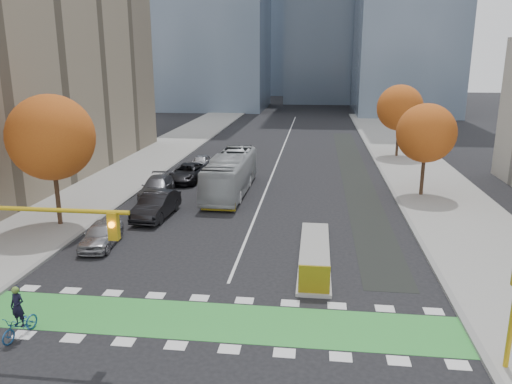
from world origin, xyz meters
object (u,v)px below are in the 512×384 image
(hazard_board, at_px, (314,280))
(bus, at_px, (230,174))
(tree_east_near, at_px, (426,133))
(parked_car_c, at_px, (157,187))
(tree_west, at_px, (51,138))
(parked_car_e, at_px, (201,162))
(parked_car_a, at_px, (101,234))
(parked_car_b, at_px, (156,205))
(cyclist, at_px, (19,320))
(tree_east_far, at_px, (400,108))
(parked_car_d, at_px, (187,173))

(hazard_board, xyz_separation_m, bus, (-6.68, 17.04, 0.74))
(tree_east_near, bearing_deg, parked_car_c, -172.71)
(tree_west, bearing_deg, tree_east_near, 22.62)
(hazard_board, xyz_separation_m, parked_car_e, (-10.97, 25.35, -0.13))
(parked_car_c, bearing_deg, parked_car_e, 78.23)
(parked_car_a, xyz_separation_m, parked_car_b, (1.42, 5.48, 0.15))
(parked_car_a, relative_size, parked_car_b, 0.80)
(parked_car_b, bearing_deg, tree_east_near, 25.38)
(cyclist, bearing_deg, tree_east_near, 60.23)
(tree_east_near, height_order, tree_east_far, tree_east_far)
(parked_car_c, relative_size, parked_car_d, 0.97)
(parked_car_b, distance_m, parked_car_d, 10.13)
(tree_east_far, xyz_separation_m, bus, (-15.18, -16.76, -3.70))
(tree_east_far, distance_m, parked_car_c, 28.06)
(tree_west, bearing_deg, parked_car_e, 74.01)
(cyclist, relative_size, bus, 0.19)
(bus, relative_size, parked_car_e, 2.82)
(tree_east_far, relative_size, parked_car_b, 1.49)
(tree_west, relative_size, parked_car_a, 2.01)
(tree_east_near, distance_m, bus, 15.07)
(tree_east_near, distance_m, parked_car_d, 19.62)
(bus, bearing_deg, hazard_board, -67.99)
(hazard_board, xyz_separation_m, tree_east_far, (8.50, 33.80, 4.44))
(cyclist, distance_m, parked_car_b, 14.95)
(tree_east_far, xyz_separation_m, parked_car_b, (-19.00, -23.57, -4.40))
(tree_east_far, xyz_separation_m, cyclist, (-19.50, -38.51, -4.55))
(tree_east_near, distance_m, parked_car_a, 24.17)
(parked_car_b, bearing_deg, tree_west, -152.98)
(tree_east_far, bearing_deg, cyclist, -116.86)
(tree_east_far, distance_m, cyclist, 43.40)
(tree_east_near, bearing_deg, parked_car_e, 158.29)
(tree_east_near, distance_m, parked_car_e, 20.84)
(bus, bearing_deg, parked_car_b, -118.71)
(cyclist, relative_size, parked_car_c, 0.40)
(tree_east_far, xyz_separation_m, parked_car_e, (-19.47, -8.45, -4.57))
(parked_car_e, bearing_deg, parked_car_c, -95.28)
(parked_car_b, xyz_separation_m, parked_car_d, (-0.51, 10.12, -0.10))
(parked_car_b, bearing_deg, bus, 63.81)
(parked_car_d, relative_size, parked_car_e, 1.36)
(parked_car_d, bearing_deg, cyclist, -85.18)
(hazard_board, bearing_deg, tree_east_far, 75.88)
(tree_east_near, relative_size, cyclist, 3.42)
(parked_car_a, bearing_deg, cyclist, -89.73)
(bus, distance_m, parked_car_d, 5.51)
(parked_car_e, bearing_deg, tree_east_far, 24.31)
(tree_west, distance_m, cyclist, 14.34)
(tree_west, xyz_separation_m, parked_car_e, (5.03, 17.55, -4.95))
(tree_west, bearing_deg, parked_car_b, 23.88)
(hazard_board, bearing_deg, cyclist, -156.83)
(hazard_board, distance_m, cyclist, 11.97)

